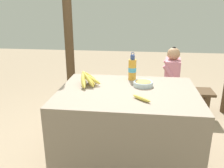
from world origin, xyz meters
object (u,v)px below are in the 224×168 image
object	(u,v)px
water_bottle	(132,69)
support_post_near	(68,27)
loose_banana_front	(142,98)
wooden_bench	(147,92)
banana_bunch_green	(115,83)
serving_bowl	(143,83)
banana_bunch_ripe	(87,78)
seated_vendor	(168,78)

from	to	relation	value
water_bottle	support_post_near	size ratio (longest dim) A/B	0.12
loose_banana_front	wooden_bench	world-z (taller)	loose_banana_front
loose_banana_front	banana_bunch_green	bearing A→B (deg)	105.05
water_bottle	wooden_bench	xyz separation A→B (m)	(0.19, 0.85, -0.56)
serving_bowl	support_post_near	bearing A→B (deg)	131.75
banana_bunch_ripe	serving_bowl	xyz separation A→B (m)	(0.54, 0.03, -0.04)
banana_bunch_ripe	banana_bunch_green	distance (m)	1.15
seated_vendor	support_post_near	world-z (taller)	support_post_near
serving_bowl	wooden_bench	xyz separation A→B (m)	(0.08, 1.04, -0.48)
serving_bowl	seated_vendor	world-z (taller)	seated_vendor
water_bottle	serving_bowl	bearing A→B (deg)	-59.47
loose_banana_front	wooden_bench	size ratio (longest dim) A/B	0.09
banana_bunch_ripe	loose_banana_front	world-z (taller)	banana_bunch_ripe
water_bottle	loose_banana_front	xyz separation A→B (m)	(0.10, -0.56, -0.10)
serving_bowl	loose_banana_front	world-z (taller)	serving_bowl
water_bottle	loose_banana_front	size ratio (longest dim) A/B	1.79
support_post_near	serving_bowl	bearing A→B (deg)	-48.25
water_bottle	seated_vendor	xyz separation A→B (m)	(0.47, 0.82, -0.33)
water_bottle	banana_bunch_green	distance (m)	1.00
seated_vendor	banana_bunch_green	bearing A→B (deg)	4.78
wooden_bench	support_post_near	bearing A→B (deg)	171.34
wooden_bench	serving_bowl	bearing A→B (deg)	-94.22
serving_bowl	support_post_near	xyz separation A→B (m)	(-1.09, 1.22, 0.41)
serving_bowl	banana_bunch_green	xyz separation A→B (m)	(-0.39, 1.04, -0.36)
seated_vendor	serving_bowl	bearing A→B (deg)	77.43
water_bottle	wooden_bench	world-z (taller)	water_bottle
loose_banana_front	wooden_bench	xyz separation A→B (m)	(0.09, 1.41, -0.47)
loose_banana_front	serving_bowl	bearing A→B (deg)	87.71
support_post_near	wooden_bench	bearing A→B (deg)	-8.66
wooden_bench	support_post_near	world-z (taller)	support_post_near
water_bottle	loose_banana_front	bearing A→B (deg)	-79.78
serving_bowl	support_post_near	distance (m)	1.69
seated_vendor	water_bottle	bearing A→B (deg)	66.88
wooden_bench	seated_vendor	size ratio (longest dim) A/B	1.84
water_bottle	banana_bunch_ripe	bearing A→B (deg)	-152.62
seated_vendor	banana_bunch_green	xyz separation A→B (m)	(-0.75, 0.03, -0.12)
banana_bunch_ripe	support_post_near	size ratio (longest dim) A/B	0.14
loose_banana_front	seated_vendor	xyz separation A→B (m)	(0.37, 1.38, -0.23)
banana_bunch_green	water_bottle	bearing A→B (deg)	-71.88
water_bottle	loose_banana_front	world-z (taller)	water_bottle
serving_bowl	wooden_bench	bearing A→B (deg)	85.78
support_post_near	seated_vendor	bearing A→B (deg)	-8.03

